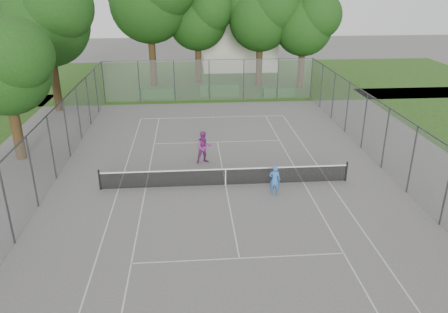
{
  "coord_description": "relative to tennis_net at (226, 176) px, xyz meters",
  "views": [
    {
      "loc": [
        -1.71,
        -20.32,
        10.04
      ],
      "look_at": [
        0.0,
        1.0,
        1.2
      ],
      "focal_mm": 35.0,
      "sensor_mm": 36.0,
      "label": 1
    }
  ],
  "objects": [
    {
      "name": "ground",
      "position": [
        0.0,
        0.0,
        -0.51
      ],
      "size": [
        120.0,
        120.0,
        0.0
      ],
      "primitive_type": "plane",
      "color": "#5F5D5B",
      "rests_on": "ground"
    },
    {
      "name": "grass_far",
      "position": [
        0.0,
        26.0,
        -0.51
      ],
      "size": [
        60.0,
        20.0,
        0.0
      ],
      "primitive_type": "cube",
      "color": "#254914",
      "rests_on": "ground"
    },
    {
      "name": "court_markings",
      "position": [
        0.0,
        0.0,
        -0.5
      ],
      "size": [
        11.03,
        23.83,
        0.01
      ],
      "color": "beige",
      "rests_on": "ground"
    },
    {
      "name": "tennis_net",
      "position": [
        0.0,
        0.0,
        0.0
      ],
      "size": [
        12.87,
        0.1,
        1.1
      ],
      "color": "black",
      "rests_on": "ground"
    },
    {
      "name": "perimeter_fence",
      "position": [
        0.0,
        0.0,
        1.3
      ],
      "size": [
        18.08,
        34.08,
        3.52
      ],
      "color": "#38383D",
      "rests_on": "ground"
    },
    {
      "name": "tree_far_midleft",
      "position": [
        -0.66,
        23.93,
        6.05
      ],
      "size": [
        6.65,
        6.07,
        9.55
      ],
      "color": "#332312",
      "rests_on": "ground"
    },
    {
      "name": "tree_far_midright",
      "position": [
        5.27,
        22.3,
        6.25
      ],
      "size": [
        6.85,
        6.25,
        9.85
      ],
      "color": "#332312",
      "rests_on": "ground"
    },
    {
      "name": "tree_far_right",
      "position": [
        9.21,
        21.26,
        5.6
      ],
      "size": [
        6.19,
        5.65,
        8.9
      ],
      "color": "#332312",
      "rests_on": "ground"
    },
    {
      "name": "tree_side_back",
      "position": [
        -12.21,
        14.78,
        6.74
      ],
      "size": [
        7.34,
        6.71,
        10.56
      ],
      "color": "#332312",
      "rests_on": "ground"
    },
    {
      "name": "tree_side_front",
      "position": [
        -11.76,
        4.58,
        5.1
      ],
      "size": [
        5.69,
        5.2,
        8.18
      ],
      "color": "#332312",
      "rests_on": "ground"
    },
    {
      "name": "hedge_left",
      "position": [
        -4.59,
        18.12,
        -0.08
      ],
      "size": [
        3.46,
        1.04,
        0.86
      ],
      "primitive_type": "cube",
      "color": "#1A4B18",
      "rests_on": "ground"
    },
    {
      "name": "hedge_mid",
      "position": [
        0.97,
        18.41,
        0.04
      ],
      "size": [
        3.48,
        0.99,
        1.09
      ],
      "primitive_type": "cube",
      "color": "#1A4B18",
      "rests_on": "ground"
    },
    {
      "name": "hedge_right",
      "position": [
        6.27,
        17.81,
        -0.09
      ],
      "size": [
        2.78,
        1.02,
        0.83
      ],
      "primitive_type": "cube",
      "color": "#1A4B18",
      "rests_on": "ground"
    },
    {
      "name": "house",
      "position": [
        4.11,
        31.28,
        3.67
      ],
      "size": [
        8.34,
        6.46,
        10.38
      ],
      "color": "silver",
      "rests_on": "ground"
    },
    {
      "name": "girl_player",
      "position": [
        2.33,
        -1.2,
        0.27
      ],
      "size": [
        0.63,
        0.49,
        1.55
      ],
      "primitive_type": "imported",
      "rotation": [
        0.0,
        0.0,
        2.92
      ],
      "color": "blue",
      "rests_on": "ground"
    },
    {
      "name": "woman_player",
      "position": [
        -0.99,
        3.1,
        0.43
      ],
      "size": [
        1.07,
        0.93,
        1.89
      ],
      "primitive_type": "imported",
      "rotation": [
        0.0,
        0.0,
        0.26
      ],
      "color": "#832B78",
      "rests_on": "ground"
    }
  ]
}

